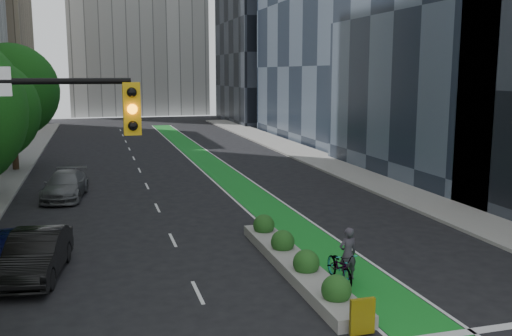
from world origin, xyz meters
TOP-DOWN VIEW (x-y plane):
  - sidewalk_right at (11.80, 25.00)m, footprint 3.60×90.00m
  - bike_lane_paint at (3.00, 30.00)m, footprint 2.20×70.00m
  - building_dark_end at (20.00, 68.00)m, footprint 14.00×18.00m
  - tree_far at (-11.00, 32.00)m, footprint 6.60×6.60m
  - median_planter at (1.20, 7.04)m, footprint 1.20×10.26m
  - bicycle at (2.26, 5.62)m, footprint 0.80×2.12m
  - cyclist at (2.61, 5.76)m, footprint 0.72×0.52m
  - parked_car_left_near at (-8.52, 9.65)m, footprint 1.83×4.39m
  - parked_car_left_mid at (-7.59, 8.93)m, footprint 2.32×5.00m
  - parked_car_left_far at (-7.19, 21.76)m, footprint 2.71×5.31m

SIDE VIEW (x-z plane):
  - bike_lane_paint at x=3.00m, z-range 0.00..0.01m
  - sidewalk_right at x=11.80m, z-range 0.00..0.15m
  - median_planter at x=1.20m, z-range -0.18..0.92m
  - bicycle at x=2.26m, z-range 0.00..1.10m
  - parked_car_left_far at x=-7.19m, z-range 0.00..1.48m
  - parked_car_left_near at x=-8.52m, z-range 0.00..1.49m
  - parked_car_left_mid at x=-7.59m, z-range 0.00..1.59m
  - cyclist at x=2.61m, z-range 0.00..1.83m
  - tree_far at x=-11.00m, z-range 1.19..10.20m
  - building_dark_end at x=20.00m, z-range 0.00..28.00m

